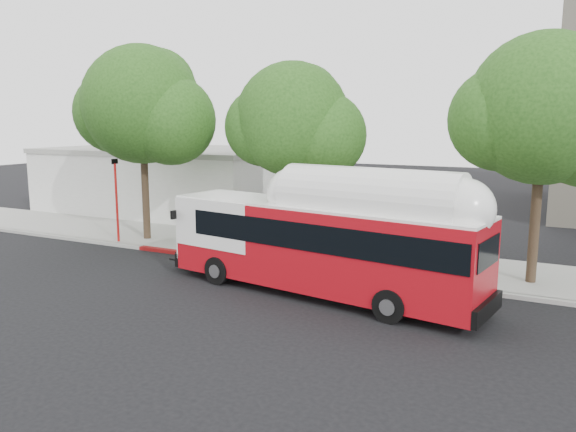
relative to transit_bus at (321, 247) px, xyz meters
The scene contains 10 objects.
ground 3.26m from the transit_bus, 152.79° to the right, with size 120.00×120.00×0.00m, color black.
sidewalk 6.01m from the transit_bus, 115.17° to the left, with size 60.00×5.00×0.15m, color gray.
curb_strip 3.96m from the transit_bus, 133.03° to the left, with size 60.00×0.30×0.15m, color gray.
red_curb_segment 6.28m from the transit_bus, 154.24° to the left, with size 10.00×0.32×0.16m, color maroon.
street_tree_left 12.77m from the transit_bus, 158.65° to the left, with size 6.67×5.80×9.74m.
street_tree_mid 7.06m from the transit_bus, 122.50° to the left, with size 5.75×5.00×8.62m.
street_tree_right 9.51m from the transit_bus, 33.36° to the left, with size 6.21×5.40×9.18m.
low_commercial_bldg 20.82m from the transit_bus, 142.27° to the left, with size 16.20×10.20×4.25m.
transit_bus is the anchor object (origin of this frame).
signal_pole 12.60m from the transit_bus, 166.21° to the left, with size 0.12×0.40×4.24m.
Camera 1 is at (9.99, -16.28, 6.07)m, focal length 35.00 mm.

